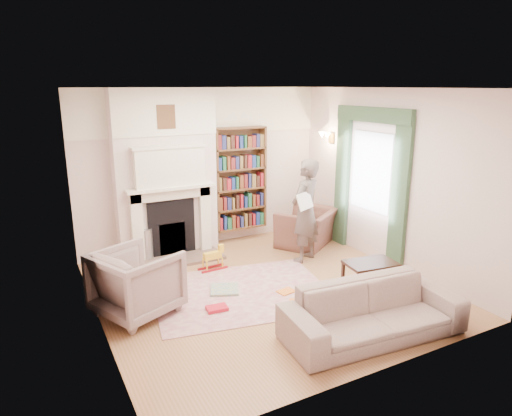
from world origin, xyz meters
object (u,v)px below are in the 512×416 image
man_reading (305,211)px  paraffin_heater (146,245)px  sofa (373,312)px  rocking_horse (213,258)px  armchair_left (137,282)px  coffee_table (370,277)px  bookcase (240,179)px  armchair_reading (307,228)px

man_reading → paraffin_heater: size_ratio=3.11×
sofa → rocking_horse: sofa is taller
sofa → rocking_horse: 2.84m
man_reading → paraffin_heater: 2.70m
sofa → armchair_left: bearing=146.4°
rocking_horse → paraffin_heater: bearing=128.5°
man_reading → paraffin_heater: bearing=-53.3°
coffee_table → rocking_horse: size_ratio=1.55×
armchair_left → sofa: 2.92m
coffee_table → bookcase: bearing=110.0°
coffee_table → rocking_horse: 2.43m
man_reading → rocking_horse: 1.69m
bookcase → coffee_table: bookcase is taller
bookcase → coffee_table: size_ratio=2.64×
bookcase → sofa: 3.91m
man_reading → coffee_table: man_reading is taller
bookcase → paraffin_heater: (-1.85, -0.22, -0.90)m
armchair_reading → armchair_left: (-3.36, -1.15, 0.10)m
sofa → paraffin_heater: (-1.71, 3.59, -0.04)m
sofa → man_reading: man_reading is taller
man_reading → coffee_table: bearing=69.4°
armchair_left → sofa: (2.28, -1.83, -0.12)m
armchair_reading → paraffin_heater: size_ratio=1.85×
armchair_reading → sofa: armchair_reading is taller
armchair_reading → sofa: bearing=36.3°
armchair_reading → armchair_left: 3.55m
armchair_reading → coffee_table: armchair_reading is taller
bookcase → armchair_left: bearing=-140.6°
armchair_reading → bookcase: bearing=-75.3°
sofa → coffee_table: (0.77, 0.92, -0.09)m
armchair_reading → coffee_table: (-0.31, -2.06, -0.11)m
armchair_reading → paraffin_heater: armchair_reading is taller
armchair_left → rocking_horse: armchair_left is taller
armchair_reading → man_reading: 0.92m
armchair_reading → sofa: size_ratio=0.48×
armchair_reading → man_reading: man_reading is taller
coffee_table → sofa: bearing=-122.1°
sofa → coffee_table: sofa is taller
man_reading → coffee_table: size_ratio=2.44×
sofa → paraffin_heater: 3.98m
bookcase → armchair_left: bookcase is taller
sofa → rocking_horse: size_ratio=4.72×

